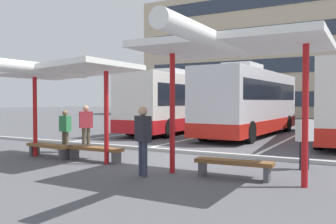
% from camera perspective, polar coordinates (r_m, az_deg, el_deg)
% --- Properties ---
extents(ground_plane, '(160.00, 160.00, 0.00)m').
position_cam_1_polar(ground_plane, '(11.39, -0.23, -7.75)').
color(ground_plane, '#515156').
extents(terminal_building, '(42.79, 13.64, 17.95)m').
position_cam_1_polar(terminal_building, '(48.98, 22.72, 8.37)').
color(terminal_building, '#C6B293').
rests_on(terminal_building, ground).
extents(coach_bus_0, '(2.67, 10.76, 3.68)m').
position_cam_1_polar(coach_bus_0, '(21.94, 2.26, 1.38)').
color(coach_bus_0, silver).
rests_on(coach_bus_0, ground).
extents(coach_bus_1, '(2.92, 10.38, 3.77)m').
position_cam_1_polar(coach_bus_1, '(19.89, 12.99, 1.43)').
color(coach_bus_1, silver).
rests_on(coach_bus_1, ground).
extents(lane_stripe_0, '(0.16, 14.00, 0.01)m').
position_cam_1_polar(lane_stripe_0, '(22.04, -3.76, -3.10)').
color(lane_stripe_0, white).
rests_on(lane_stripe_0, ground).
extents(lane_stripe_1, '(0.16, 14.00, 0.01)m').
position_cam_1_polar(lane_stripe_1, '(20.05, 6.57, -3.60)').
color(lane_stripe_1, white).
rests_on(lane_stripe_1, ground).
extents(lane_stripe_2, '(0.16, 14.00, 0.01)m').
position_cam_1_polar(lane_stripe_2, '(18.85, 18.70, -4.03)').
color(lane_stripe_2, white).
rests_on(lane_stripe_2, ground).
extents(waiting_shelter_0, '(4.07, 4.75, 3.04)m').
position_cam_1_polar(waiting_shelter_0, '(11.67, -16.56, 6.10)').
color(waiting_shelter_0, red).
rests_on(waiting_shelter_0, ground).
extents(bench_0, '(1.84, 0.58, 0.45)m').
position_cam_1_polar(bench_0, '(12.57, -18.47, -5.38)').
color(bench_0, brown).
rests_on(bench_0, ground).
extents(bench_1, '(2.00, 0.43, 0.45)m').
position_cam_1_polar(bench_1, '(11.47, -11.61, -5.99)').
color(bench_1, brown).
rests_on(bench_1, ground).
extents(waiting_shelter_1, '(4.29, 4.99, 3.35)m').
position_cam_1_polar(waiting_shelter_1, '(8.54, 9.70, 10.05)').
color(waiting_shelter_1, red).
rests_on(waiting_shelter_1, ground).
extents(bench_2, '(1.92, 0.52, 0.45)m').
position_cam_1_polar(bench_2, '(8.94, 10.40, -8.21)').
color(bench_2, brown).
rests_on(bench_2, ground).
extents(platform_kerb, '(44.00, 0.24, 0.12)m').
position_cam_1_polar(platform_kerb, '(12.86, 3.48, -6.38)').
color(platform_kerb, '#ADADA8').
rests_on(platform_kerb, ground).
extents(waiting_passenger_0, '(0.47, 0.29, 1.54)m').
position_cam_1_polar(waiting_passenger_0, '(13.65, -16.04, -2.53)').
color(waiting_passenger_0, brown).
rests_on(waiting_passenger_0, ground).
extents(waiting_passenger_1, '(0.55, 0.44, 1.75)m').
position_cam_1_polar(waiting_passenger_1, '(8.98, -4.01, -3.75)').
color(waiting_passenger_1, '#33384C').
rests_on(waiting_passenger_1, ground).
extents(waiting_passenger_2, '(0.45, 0.50, 1.58)m').
position_cam_1_polar(waiting_passenger_2, '(10.51, 20.88, -3.70)').
color(waiting_passenger_2, black).
rests_on(waiting_passenger_2, ground).
extents(waiting_passenger_3, '(0.48, 0.52, 1.71)m').
position_cam_1_polar(waiting_passenger_3, '(14.09, -12.92, -1.89)').
color(waiting_passenger_3, brown).
rests_on(waiting_passenger_3, ground).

